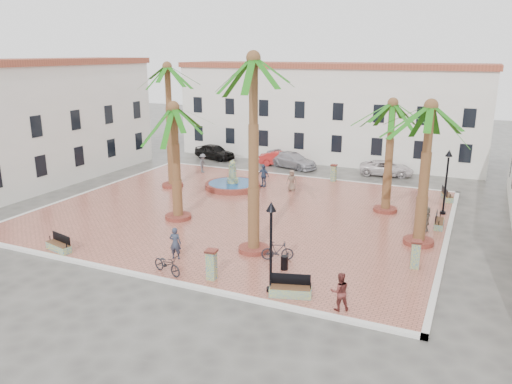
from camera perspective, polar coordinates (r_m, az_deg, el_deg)
ground at (r=33.80m, az=-1.55°, el=-2.42°), size 120.00×120.00×0.00m
plaza at (r=33.78m, az=-1.55°, el=-2.30°), size 26.00×22.00×0.15m
kerb_n at (r=43.56m, az=4.77°, el=1.79°), size 26.30×0.30×0.16m
kerb_s at (r=25.02m, az=-12.73°, el=-9.35°), size 26.30×0.30×0.16m
kerb_e at (r=30.73m, az=20.94°, el=-5.23°), size 0.30×22.30×0.16m
kerb_w at (r=40.93m, az=-18.16°, el=0.14°), size 0.30×22.30×0.16m
building_north at (r=51.18m, az=8.33°, el=9.10°), size 30.40×7.40×9.50m
building_west at (r=44.24m, az=-24.53°, el=7.17°), size 6.40×24.40×10.00m
fountain at (r=39.37m, az=-2.68°, el=0.89°), size 4.34×4.34×2.24m
palm_nw at (r=39.12m, az=-10.06°, el=12.54°), size 5.41×5.41×9.70m
palm_sw at (r=31.22m, az=-9.35°, el=7.97°), size 5.45×5.45×7.52m
palm_s at (r=25.09m, az=-0.30°, el=12.82°), size 5.35×5.35×10.47m
palm_e at (r=27.93m, az=19.22°, el=7.45°), size 5.49×5.49×8.05m
palm_ne at (r=33.49m, az=15.28°, el=8.35°), size 5.15×5.15×7.59m
bench_s at (r=29.10m, az=-21.60°, el=-5.78°), size 1.79×0.92×0.90m
bench_se at (r=22.36m, az=3.95°, el=-11.16°), size 1.94×1.08×0.98m
bench_e at (r=32.64m, az=20.18°, el=-3.35°), size 0.55×1.69×0.89m
bench_ne at (r=38.74m, az=20.97°, el=-0.48°), size 1.00×1.81×0.91m
lamppost_s at (r=21.74m, az=1.73°, el=-4.54°), size 0.46×0.46×4.20m
lamppost_e at (r=34.65m, az=21.01°, el=2.26°), size 0.47×0.47×4.33m
bollard_se at (r=23.74m, az=-5.10°, el=-8.21°), size 0.58×0.58×1.48m
bollard_n at (r=41.84m, az=8.86°, el=2.21°), size 0.52×0.52×1.41m
bollard_e at (r=26.04m, az=17.76°, el=-6.75°), size 0.59×0.59×1.45m
litter_bin at (r=24.85m, az=3.26°, el=-8.07°), size 0.36×0.36×0.71m
cyclist_a at (r=26.20m, az=-9.21°, el=-5.78°), size 0.70×0.54×1.71m
bicycle_a at (r=24.70m, az=-10.12°, el=-8.12°), size 1.97×1.17×0.98m
cyclist_b at (r=21.29m, az=9.56°, el=-11.15°), size 1.01×0.94×1.65m
bicycle_b at (r=25.85m, az=2.47°, el=-6.73°), size 1.73×1.11×1.01m
pedestrian_fountain_a at (r=38.49m, az=4.09°, el=1.32°), size 0.87×0.63×1.65m
pedestrian_fountain_b at (r=39.65m, az=0.86°, el=1.89°), size 1.13×0.70×1.80m
pedestrian_north at (r=44.63m, az=-6.10°, el=3.29°), size 0.79×1.17×1.68m
pedestrian_east at (r=31.27m, az=18.83°, el=-2.96°), size 0.92×1.57×1.61m
car_black at (r=50.99m, az=-4.76°, el=4.62°), size 4.75×2.85×1.51m
car_red at (r=47.95m, az=2.80°, el=3.84°), size 4.29×2.34×1.34m
car_silver at (r=47.05m, az=4.20°, el=3.65°), size 5.33×3.47×1.44m
car_white at (r=45.50m, az=14.68°, el=2.66°), size 4.87×2.75×1.28m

